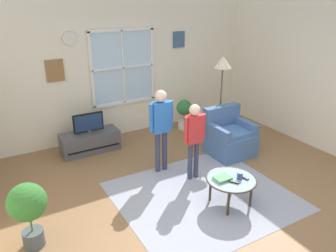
{
  "coord_description": "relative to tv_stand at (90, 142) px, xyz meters",
  "views": [
    {
      "loc": [
        -2.59,
        -3.12,
        2.81
      ],
      "look_at": [
        -0.24,
        0.95,
        0.92
      ],
      "focal_mm": 35.26,
      "sensor_mm": 36.0,
      "label": 1
    }
  ],
  "objects": [
    {
      "name": "person_red_shirt",
      "position": [
        1.14,
        -1.81,
        0.6
      ],
      "size": [
        0.38,
        0.17,
        1.27
      ],
      "color": "#333851",
      "rests_on": "ground_plane"
    },
    {
      "name": "floor_lamp",
      "position": [
        2.4,
        -0.88,
        1.26
      ],
      "size": [
        0.32,
        0.32,
        1.74
      ],
      "color": "black",
      "rests_on": "ground_plane"
    },
    {
      "name": "remote_near_cup",
      "position": [
        1.17,
        -2.76,
        0.22
      ],
      "size": [
        0.11,
        0.14,
        0.02
      ],
      "primitive_type": "cube",
      "rotation": [
        0.0,
        0.0,
        0.59
      ],
      "color": "black",
      "rests_on": "coffee_table"
    },
    {
      "name": "armchair",
      "position": [
        2.23,
        -1.39,
        0.13
      ],
      "size": [
        0.76,
        0.74,
        0.87
      ],
      "color": "#476B9E",
      "rests_on": "ground_plane"
    },
    {
      "name": "area_rug",
      "position": [
        0.98,
        -2.33,
        -0.19
      ],
      "size": [
        2.46,
        2.23,
        0.01
      ],
      "primitive_type": "cube",
      "color": "#999EAD",
      "rests_on": "ground_plane"
    },
    {
      "name": "back_wall",
      "position": [
        1.02,
        0.57,
        1.24
      ],
      "size": [
        5.71,
        0.17,
        2.85
      ],
      "color": "silver",
      "rests_on": "ground_plane"
    },
    {
      "name": "tv_stand",
      "position": [
        0.0,
        0.0,
        0.0
      ],
      "size": [
        1.08,
        0.46,
        0.39
      ],
      "color": "#4C4C51",
      "rests_on": "ground_plane"
    },
    {
      "name": "ground_plane",
      "position": [
        1.02,
        -2.57,
        -0.2
      ],
      "size": [
        6.31,
        6.77,
        0.02
      ],
      "primitive_type": "cube",
      "color": "olive"
    },
    {
      "name": "television",
      "position": [
        0.0,
        -0.0,
        0.39
      ],
      "size": [
        0.56,
        0.08,
        0.38
      ],
      "color": "#4C4C4C",
      "rests_on": "tv_stand"
    },
    {
      "name": "book_stack",
      "position": [
        1.08,
        -2.62,
        0.23
      ],
      "size": [
        0.25,
        0.18,
        0.04
      ],
      "color": "#8CA6AB",
      "rests_on": "coffee_table"
    },
    {
      "name": "potted_plant_corner",
      "position": [
        -1.38,
        -2.16,
        0.35
      ],
      "size": [
        0.45,
        0.45,
        0.84
      ],
      "color": "#4C565B",
      "rests_on": "ground_plane"
    },
    {
      "name": "person_blue_shirt",
      "position": [
        0.82,
        -1.33,
        0.7
      ],
      "size": [
        0.43,
        0.19,
        1.42
      ],
      "color": "#333851",
      "rests_on": "ground_plane"
    },
    {
      "name": "cup",
      "position": [
        1.31,
        -2.72,
        0.26
      ],
      "size": [
        0.08,
        0.08,
        0.1
      ],
      "primitive_type": "cylinder",
      "color": "#334C8C",
      "rests_on": "coffee_table"
    },
    {
      "name": "potted_plant_by_window",
      "position": [
        2.17,
        0.07,
        0.2
      ],
      "size": [
        0.35,
        0.35,
        0.67
      ],
      "color": "silver",
      "rests_on": "ground_plane"
    },
    {
      "name": "coffee_table",
      "position": [
        1.2,
        -2.67,
        0.18
      ],
      "size": [
        0.72,
        0.72,
        0.41
      ],
      "color": "#99B2B7",
      "rests_on": "ground_plane"
    },
    {
      "name": "remote_near_books",
      "position": [
        1.37,
        -2.74,
        0.22
      ],
      "size": [
        0.06,
        0.14,
        0.02
      ],
      "primitive_type": "cube",
      "rotation": [
        0.0,
        0.0,
        0.12
      ],
      "color": "black",
      "rests_on": "coffee_table"
    }
  ]
}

